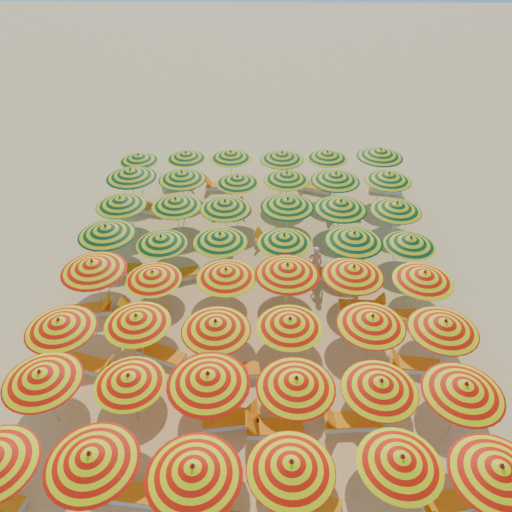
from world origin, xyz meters
name	(u,v)px	position (x,y,z in m)	size (l,w,h in m)	color
ground	(256,295)	(0.00, 0.00, 0.00)	(120.00, 120.00, 0.00)	#DBB761
umbrella_1	(91,458)	(-3.85, -8.41, 2.18)	(2.86, 2.86, 2.47)	silver
umbrella_2	(193,471)	(-1.33, -8.71, 2.20)	(2.58, 2.58, 2.50)	silver
umbrella_3	(291,466)	(0.99, -8.46, 2.06)	(2.24, 2.24, 2.34)	silver
umbrella_4	(401,461)	(3.69, -8.25, 1.99)	(2.23, 2.23, 2.26)	silver
umbrella_5	(499,471)	(5.91, -8.57, 2.15)	(2.96, 2.96, 2.45)	silver
umbrella_6	(41,376)	(-5.98, -5.92, 2.11)	(2.48, 2.48, 2.40)	silver
umbrella_7	(129,379)	(-3.53, -5.82, 1.92)	(2.59, 2.59, 2.18)	silver
umbrella_8	(208,378)	(-1.23, -6.00, 2.22)	(2.94, 2.94, 2.52)	silver
umbrella_9	(296,383)	(1.22, -6.02, 2.11)	(2.83, 2.83, 2.40)	silver
umbrella_10	(381,385)	(3.58, -6.02, 2.05)	(2.73, 2.73, 2.33)	silver
umbrella_11	(465,389)	(5.86, -6.16, 2.13)	(3.02, 3.02, 2.42)	silver
umbrella_12	(60,324)	(-6.13, -3.85, 2.11)	(2.30, 2.30, 2.40)	silver
umbrella_13	(137,319)	(-3.77, -3.51, 2.03)	(2.75, 2.75, 2.30)	silver
umbrella_14	(216,325)	(-1.20, -3.80, 2.09)	(2.30, 2.30, 2.38)	silver
umbrella_15	(290,323)	(1.15, -3.55, 2.00)	(2.68, 2.68, 2.27)	silver
umbrella_16	(372,320)	(3.77, -3.49, 2.09)	(2.59, 2.59, 2.37)	silver
umbrella_17	(444,325)	(6.02, -3.68, 2.09)	(2.36, 2.36, 2.37)	silver
umbrella_18	(93,266)	(-5.85, -1.00, 2.22)	(2.96, 2.96, 2.52)	silver
umbrella_19	(153,275)	(-3.70, -1.14, 1.91)	(2.67, 2.67, 2.17)	silver
umbrella_20	(226,273)	(-1.05, -1.12, 2.03)	(2.55, 2.55, 2.31)	silver
umbrella_21	(287,269)	(1.15, -1.06, 2.20)	(2.62, 2.62, 2.50)	silver
umbrella_22	(353,271)	(3.52, -1.00, 2.10)	(2.50, 2.50, 2.39)	silver
umbrella_23	(424,276)	(6.02, -1.17, 2.03)	(2.62, 2.62, 2.31)	silver
umbrella_24	(106,230)	(-5.98, 1.35, 2.17)	(2.52, 2.52, 2.46)	silver
umbrella_25	(161,240)	(-3.78, 1.10, 1.90)	(2.42, 2.42, 2.16)	silver
umbrella_26	(220,238)	(-1.43, 1.12, 2.03)	(2.80, 2.80, 2.30)	silver
umbrella_27	(284,239)	(1.10, 1.12, 2.00)	(2.80, 2.80, 2.28)	silver
umbrella_28	(354,237)	(3.82, 1.03, 2.17)	(2.65, 2.65, 2.46)	silver
umbrella_29	(410,241)	(6.09, 1.16, 1.90)	(2.27, 2.27, 2.16)	silver
umbrella_30	(121,201)	(-5.98, 3.74, 2.07)	(2.74, 2.74, 2.35)	silver
umbrella_31	(176,202)	(-3.55, 3.70, 2.07)	(2.78, 2.78, 2.35)	silver
umbrella_32	(225,205)	(-1.39, 3.54, 2.07)	(2.44, 2.44, 2.36)	silver
umbrella_33	(288,203)	(1.32, 3.54, 2.20)	(2.45, 2.45, 2.50)	silver
umbrella_34	(341,205)	(3.59, 3.44, 2.18)	(2.95, 2.95, 2.47)	silver
umbrella_35	(397,207)	(6.02, 3.50, 2.07)	(2.94, 2.94, 2.35)	silver
umbrella_36	(131,173)	(-6.02, 6.07, 2.22)	(2.88, 2.88, 2.52)	silver
umbrella_37	(182,176)	(-3.60, 6.07, 2.12)	(2.56, 2.56, 2.41)	silver
umbrella_38	(238,180)	(-0.97, 6.09, 1.92)	(2.09, 2.09, 2.18)	silver
umbrella_39	(287,176)	(1.37, 6.21, 2.05)	(2.54, 2.54, 2.33)	silver
umbrella_40	(336,177)	(3.65, 5.98, 2.16)	(2.99, 2.99, 2.46)	silver
umbrella_41	(389,177)	(6.20, 6.21, 2.07)	(2.79, 2.79, 2.35)	silver
umbrella_42	(139,158)	(-6.16, 8.37, 1.91)	(2.53, 2.53, 2.17)	silver
umbrella_43	(186,155)	(-3.76, 8.71, 1.90)	(2.22, 2.22, 2.16)	silver
umbrella_44	(231,155)	(-1.43, 8.58, 2.01)	(2.24, 2.24, 2.28)	silver
umbrella_45	(282,156)	(1.20, 8.33, 2.09)	(2.33, 2.33, 2.37)	silver
umbrella_46	(327,155)	(3.54, 8.62, 2.01)	(2.78, 2.78, 2.29)	silver
umbrella_47	(380,153)	(6.21, 8.51, 2.20)	(2.95, 2.95, 2.50)	silver
lounger_1	(127,493)	(-3.35, -8.20, 0.15)	(1.79, 0.77, 0.69)	white
lounger_3	(307,501)	(1.50, -8.35, 0.15)	(1.83, 1.10, 0.69)	white
lounger_4	(451,503)	(5.31, -8.33, 0.15)	(1.82, 0.98, 0.69)	white
lounger_5	(232,419)	(-0.63, -5.87, 0.15)	(1.79, 0.81, 0.69)	white
lounger_6	(273,428)	(0.63, -6.16, 0.15)	(1.75, 0.65, 0.69)	white
lounger_7	(351,421)	(2.99, -5.89, 0.15)	(1.77, 0.69, 0.69)	white
lounger_8	(91,365)	(-5.54, -3.83, 0.15)	(1.83, 1.06, 0.69)	white
lounger_9	(160,353)	(-3.27, -3.27, 0.15)	(1.82, 1.21, 0.69)	white
lounger_10	(233,372)	(-0.70, -4.03, 0.15)	(1.79, 0.80, 0.69)	white
lounger_11	(413,365)	(5.42, -3.64, 0.15)	(1.78, 0.75, 0.69)	white
lounger_12	(90,310)	(-6.35, -1.10, 0.15)	(1.81, 0.90, 0.69)	white
lounger_13	(143,311)	(-4.30, -1.17, 0.15)	(1.77, 0.70, 0.69)	white
lounger_14	(362,307)	(4.12, -0.77, 0.15)	(1.76, 0.66, 0.69)	white
lounger_15	(399,316)	(5.42, -1.28, 0.15)	(1.76, 0.66, 0.69)	white
lounger_16	(127,269)	(-5.48, 1.38, 0.15)	(1.76, 0.68, 0.69)	white
lounger_17	(178,275)	(-3.27, 1.02, 0.15)	(1.83, 1.11, 0.69)	white
lounger_18	(336,277)	(3.31, 1.04, 0.15)	(1.83, 1.11, 0.69)	white
lounger_19	(215,243)	(-1.89, 3.34, 0.15)	(1.81, 0.90, 0.69)	white
lounger_20	(273,242)	(0.72, 3.50, 0.15)	(1.82, 1.01, 0.69)	white
lounger_21	(148,209)	(-5.51, 6.26, 0.15)	(1.82, 0.99, 0.69)	white
lounger_22	(228,211)	(-1.47, 6.15, 0.15)	(1.83, 1.16, 0.69)	white
lounger_23	(342,214)	(4.15, 5.93, 0.15)	(1.74, 0.61, 0.69)	white
lounger_24	(180,184)	(-4.26, 8.80, 0.15)	(1.83, 1.13, 0.69)	white
lounger_25	(221,186)	(-2.02, 8.62, 0.15)	(1.76, 0.68, 0.69)	white
lounger_26	(313,188)	(2.94, 8.52, 0.15)	(1.83, 1.15, 0.69)	white
lounger_27	(386,189)	(6.81, 8.45, 0.15)	(1.81, 0.90, 0.69)	white
beachgoer_a	(315,263)	(2.42, 1.17, 0.79)	(0.57, 0.38, 1.57)	tan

